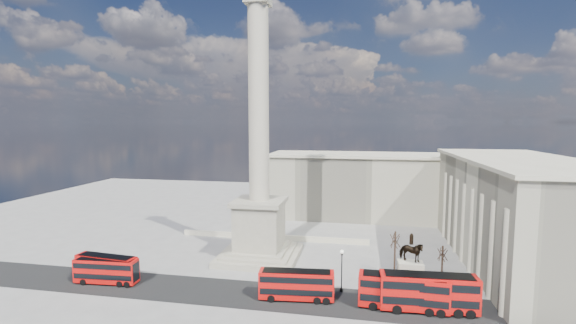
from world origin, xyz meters
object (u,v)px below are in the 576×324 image
(red_bus_a, at_px, (107,271))
(red_bus_e, at_px, (107,268))
(pedestrian_crossing, at_px, (271,280))
(victorian_lamp, at_px, (342,267))
(pedestrian_standing, at_px, (364,287))
(red_bus_b, at_px, (297,285))
(nelsons_column, at_px, (259,188))
(red_bus_c, at_px, (429,292))
(equestrian_statue, at_px, (410,273))
(red_bus_d, at_px, (404,292))
(pedestrian_walking, at_px, (361,281))

(red_bus_a, xyz_separation_m, red_bus_e, (-0.68, 0.97, 0.05))
(pedestrian_crossing, bearing_deg, victorian_lamp, -136.78)
(red_bus_a, bearing_deg, pedestrian_standing, 2.56)
(red_bus_b, height_order, pedestrian_standing, red_bus_b)
(nelsons_column, relative_size, red_bus_c, 3.99)
(red_bus_a, height_order, pedestrian_standing, red_bus_a)
(red_bus_c, distance_m, pedestrian_standing, 9.36)
(red_bus_a, xyz_separation_m, red_bus_b, (29.60, 0.01, 0.14))
(equestrian_statue, bearing_deg, red_bus_e, -175.13)
(red_bus_d, relative_size, pedestrian_walking, 6.89)
(equestrian_statue, height_order, pedestrian_crossing, equestrian_statue)
(pedestrian_walking, xyz_separation_m, pedestrian_crossing, (-13.48, -2.34, 0.02))
(red_bus_c, xyz_separation_m, victorian_lamp, (-11.47, 3.93, 1.07))
(red_bus_d, xyz_separation_m, equestrian_statue, (1.45, 5.04, 0.71))
(red_bus_a, height_order, red_bus_d, red_bus_d)
(red_bus_c, relative_size, equestrian_statue, 1.39)
(red_bus_a, bearing_deg, red_bus_e, 122.09)
(red_bus_d, height_order, victorian_lamp, victorian_lamp)
(red_bus_b, height_order, red_bus_d, red_bus_d)
(equestrian_statue, bearing_deg, red_bus_a, -173.85)
(red_bus_a, bearing_deg, pedestrian_crossing, 5.86)
(red_bus_a, bearing_deg, pedestrian_walking, 6.12)
(nelsons_column, relative_size, equestrian_statue, 5.55)
(red_bus_b, distance_m, victorian_lamp, 7.26)
(red_bus_e, bearing_deg, red_bus_c, 4.31)
(red_bus_d, bearing_deg, red_bus_a, -177.54)
(red_bus_e, height_order, equestrian_statue, equestrian_statue)
(red_bus_b, distance_m, pedestrian_walking, 10.97)
(nelsons_column, height_order, red_bus_a, nelsons_column)
(red_bus_d, distance_m, pedestrian_crossing, 19.44)
(red_bus_b, height_order, equestrian_statue, equestrian_statue)
(equestrian_statue, distance_m, pedestrian_standing, 6.97)
(pedestrian_standing, bearing_deg, red_bus_b, 4.40)
(red_bus_e, relative_size, pedestrian_crossing, 5.91)
(red_bus_c, xyz_separation_m, pedestrian_crossing, (-22.10, 4.11, -1.77))
(red_bus_b, distance_m, pedestrian_crossing, 6.26)
(nelsons_column, bearing_deg, red_bus_a, -142.53)
(red_bus_e, distance_m, pedestrian_standing, 39.65)
(red_bus_b, bearing_deg, pedestrian_crossing, 134.06)
(nelsons_column, distance_m, victorian_lamp, 21.41)
(red_bus_d, xyz_separation_m, victorian_lamp, (-8.30, 3.98, 1.25))
(red_bus_d, bearing_deg, equestrian_statue, 76.61)
(red_bus_c, bearing_deg, red_bus_b, 176.89)
(pedestrian_walking, bearing_deg, red_bus_e, 178.63)
(equestrian_statue, bearing_deg, victorian_lamp, -173.78)
(red_bus_c, height_order, red_bus_e, red_bus_c)
(victorian_lamp, bearing_deg, red_bus_e, -175.50)
(red_bus_d, height_order, pedestrian_standing, red_bus_d)
(red_bus_e, xyz_separation_m, victorian_lamp, (36.28, 2.86, 1.58))
(red_bus_e, relative_size, equestrian_statue, 1.13)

